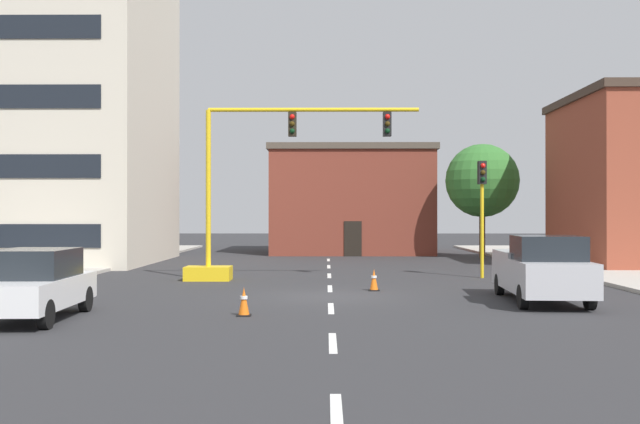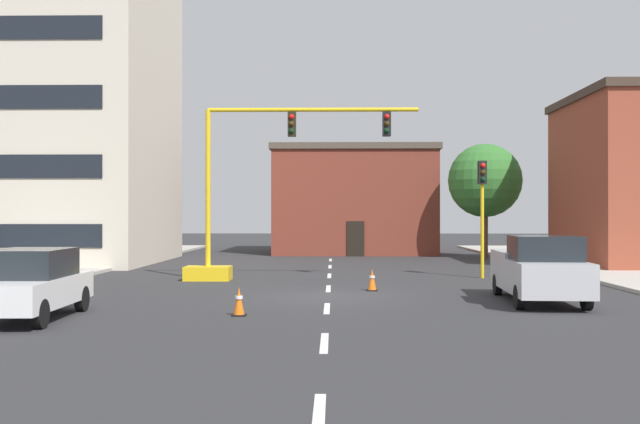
% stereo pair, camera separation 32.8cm
% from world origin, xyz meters
% --- Properties ---
extents(ground_plane, '(160.00, 160.00, 0.00)m').
position_xyz_m(ground_plane, '(0.00, 0.00, 0.00)').
color(ground_plane, '#2D2D30').
extents(sidewalk_left, '(6.00, 56.00, 0.14)m').
position_xyz_m(sidewalk_left, '(-13.08, 8.00, 0.07)').
color(sidewalk_left, '#B2ADA3').
rests_on(sidewalk_left, ground_plane).
extents(sidewalk_right, '(6.00, 56.00, 0.14)m').
position_xyz_m(sidewalk_right, '(13.08, 8.00, 0.07)').
color(sidewalk_right, '#B2ADA3').
rests_on(sidewalk_right, ground_plane).
extents(lane_stripe_seg_0, '(0.16, 2.40, 0.01)m').
position_xyz_m(lane_stripe_seg_0, '(0.00, -14.00, 0.00)').
color(lane_stripe_seg_0, silver).
rests_on(lane_stripe_seg_0, ground_plane).
extents(lane_stripe_seg_1, '(0.16, 2.40, 0.01)m').
position_xyz_m(lane_stripe_seg_1, '(0.00, -8.50, 0.00)').
color(lane_stripe_seg_1, silver).
rests_on(lane_stripe_seg_1, ground_plane).
extents(lane_stripe_seg_2, '(0.16, 2.40, 0.01)m').
position_xyz_m(lane_stripe_seg_2, '(0.00, -3.00, 0.00)').
color(lane_stripe_seg_2, silver).
rests_on(lane_stripe_seg_2, ground_plane).
extents(lane_stripe_seg_3, '(0.16, 2.40, 0.01)m').
position_xyz_m(lane_stripe_seg_3, '(0.00, 2.50, 0.00)').
color(lane_stripe_seg_3, silver).
rests_on(lane_stripe_seg_3, ground_plane).
extents(lane_stripe_seg_4, '(0.16, 2.40, 0.01)m').
position_xyz_m(lane_stripe_seg_4, '(0.00, 8.00, 0.00)').
color(lane_stripe_seg_4, silver).
rests_on(lane_stripe_seg_4, ground_plane).
extents(lane_stripe_seg_5, '(0.16, 2.40, 0.01)m').
position_xyz_m(lane_stripe_seg_5, '(0.00, 13.50, 0.00)').
color(lane_stripe_seg_5, silver).
rests_on(lane_stripe_seg_5, ground_plane).
extents(lane_stripe_seg_6, '(0.16, 2.40, 0.01)m').
position_xyz_m(lane_stripe_seg_6, '(0.00, 19.00, 0.00)').
color(lane_stripe_seg_6, silver).
rests_on(lane_stripe_seg_6, ground_plane).
extents(building_tall_left, '(13.79, 12.62, 22.90)m').
position_xyz_m(building_tall_left, '(-16.03, 16.76, 11.46)').
color(building_tall_left, beige).
rests_on(building_tall_left, ground_plane).
extents(building_brick_center, '(10.85, 10.07, 7.13)m').
position_xyz_m(building_brick_center, '(1.54, 27.65, 3.57)').
color(building_brick_center, brown).
rests_on(building_brick_center, ground_plane).
extents(traffic_signal_gantry, '(9.23, 1.20, 6.83)m').
position_xyz_m(traffic_signal_gantry, '(-3.61, 5.78, 2.25)').
color(traffic_signal_gantry, yellow).
rests_on(traffic_signal_gantry, ground_plane).
extents(traffic_light_pole_right, '(0.32, 0.47, 4.80)m').
position_xyz_m(traffic_light_pole_right, '(6.27, 6.93, 3.53)').
color(traffic_light_pole_right, yellow).
rests_on(traffic_light_pole_right, ground_plane).
extents(tree_right_far, '(4.41, 4.41, 6.86)m').
position_xyz_m(tree_right_far, '(9.26, 21.12, 4.64)').
color(tree_right_far, brown).
rests_on(tree_right_far, ground_plane).
extents(pickup_truck_silver, '(2.31, 5.51, 1.99)m').
position_xyz_m(pickup_truck_silver, '(6.26, -1.44, 0.97)').
color(pickup_truck_silver, '#BCBCC1').
rests_on(pickup_truck_silver, ground_plane).
extents(sedan_white_near_left, '(1.99, 4.55, 1.74)m').
position_xyz_m(sedan_white_near_left, '(-7.35, -5.27, 0.89)').
color(sedan_white_near_left, white).
rests_on(sedan_white_near_left, ground_plane).
extents(traffic_cone_roadside_a, '(0.36, 0.36, 0.74)m').
position_xyz_m(traffic_cone_roadside_a, '(-2.24, -4.56, 0.36)').
color(traffic_cone_roadside_a, black).
rests_on(traffic_cone_roadside_a, ground_plane).
extents(traffic_cone_roadside_b, '(0.36, 0.36, 0.75)m').
position_xyz_m(traffic_cone_roadside_b, '(1.50, 1.77, 0.37)').
color(traffic_cone_roadside_b, black).
rests_on(traffic_cone_roadside_b, ground_plane).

